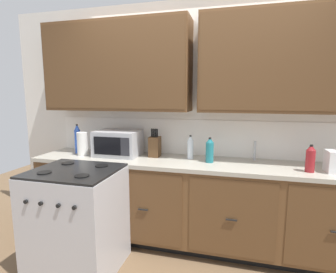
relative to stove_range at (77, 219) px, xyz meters
The scene contains 12 objects.
ground_plane 1.11m from the stove_range, 19.25° to the left, with size 8.41×8.41×0.00m, color brown.
wall_unit 1.75m from the stove_range, 41.13° to the left, with size 4.56×0.40×2.60m.
counter_run 1.14m from the stove_range, 33.57° to the left, with size 3.39×0.64×0.92m.
stove_range is the anchor object (origin of this frame).
microwave 0.91m from the stove_range, 81.14° to the left, with size 0.48×0.37×0.28m.
knife_block 1.06m from the stove_range, 54.63° to the left, with size 0.11×0.14×0.31m.
sink_faucet 1.86m from the stove_range, 28.16° to the left, with size 0.02×0.02×0.20m, color #B2B5BA.
paper_towel_roll 0.88m from the stove_range, 116.18° to the left, with size 0.12×0.12×0.26m, color white.
bottle_teal 1.41m from the stove_range, 29.09° to the left, with size 0.08×0.08×0.25m.
bottle_blue 1.00m from the stove_range, 121.07° to the left, with size 0.07×0.07×0.34m.
bottle_clear 1.30m from the stove_range, 38.68° to the left, with size 0.06×0.06×0.25m.
bottle_red 2.15m from the stove_range, 14.25° to the left, with size 0.08×0.08×0.24m.
Camera 1 is at (0.44, -2.30, 1.59)m, focal length 28.07 mm.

